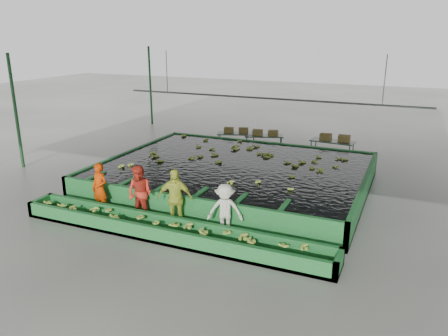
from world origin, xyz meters
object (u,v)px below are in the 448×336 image
at_px(worker_d, 225,211).
at_px(box_stack_left, 236,133).
at_px(worker_c, 175,198).
at_px(box_stack_right, 335,141).
at_px(packing_table_left, 237,141).
at_px(packing_table_right, 332,150).
at_px(worker_a, 100,188).
at_px(flotation_tank, 234,174).
at_px(sorting_trough, 168,230).
at_px(packing_table_mid, 264,143).
at_px(box_stack_mid, 265,135).
at_px(worker_b, 140,193).

height_order(worker_d, box_stack_left, worker_d).
distance_m(worker_c, box_stack_right, 10.13).
height_order(packing_table_left, packing_table_right, packing_table_right).
relative_size(worker_d, packing_table_right, 0.81).
xyz_separation_m(worker_a, box_stack_left, (1.04, 9.49, 0.04)).
relative_size(packing_table_right, box_stack_left, 1.64).
xyz_separation_m(worker_c, packing_table_right, (3.05, 9.61, -0.48)).
bearing_deg(flotation_tank, box_stack_right, 61.14).
relative_size(sorting_trough, packing_table_mid, 5.22).
relative_size(sorting_trough, worker_c, 5.34).
bearing_deg(packing_table_mid, flotation_tank, -83.86).
bearing_deg(box_stack_mid, box_stack_right, 0.51).
xyz_separation_m(worker_c, box_stack_right, (3.15, 9.63, -0.02)).
relative_size(packing_table_right, box_stack_mid, 1.60).
bearing_deg(packing_table_left, packing_table_right, 1.33).
relative_size(worker_a, packing_table_left, 0.87).
relative_size(worker_a, packing_table_right, 0.84).
bearing_deg(worker_a, box_stack_left, 92.01).
height_order(sorting_trough, box_stack_mid, box_stack_mid).
distance_m(worker_d, box_stack_right, 9.75).
height_order(packing_table_mid, packing_table_right, packing_table_right).
distance_m(flotation_tank, box_stack_left, 5.59).
xyz_separation_m(worker_a, worker_d, (4.55, 0.00, -0.04)).
relative_size(worker_a, box_stack_right, 1.22).
bearing_deg(packing_table_left, box_stack_mid, 4.01).
relative_size(packing_table_mid, packing_table_right, 0.95).
bearing_deg(flotation_tank, box_stack_mid, 95.32).
relative_size(flotation_tank, packing_table_right, 4.95).
height_order(worker_a, box_stack_right, worker_a).
bearing_deg(worker_d, sorting_trough, -171.14).
bearing_deg(worker_c, packing_table_right, 54.49).
height_order(worker_c, worker_d, worker_c).
height_order(packing_table_mid, box_stack_left, box_stack_left).
xyz_separation_m(worker_d, packing_table_mid, (-2.05, 9.64, -0.38)).
xyz_separation_m(worker_a, worker_c, (2.87, 0.00, 0.08)).
xyz_separation_m(box_stack_left, box_stack_right, (4.97, 0.15, 0.03)).
xyz_separation_m(packing_table_left, box_stack_right, (4.94, 0.14, 0.48)).
bearing_deg(worker_a, flotation_tank, 62.75).
xyz_separation_m(worker_c, packing_table_mid, (-0.37, 9.64, -0.50)).
relative_size(worker_b, packing_table_mid, 0.94).
xyz_separation_m(packing_table_right, box_stack_right, (0.10, 0.02, 0.46)).
xyz_separation_m(flotation_tank, packing_table_left, (-2.00, 5.20, -0.00)).
bearing_deg(flotation_tank, worker_c, -92.73).
distance_m(packing_table_mid, box_stack_right, 3.55).
height_order(sorting_trough, box_stack_right, box_stack_right).
bearing_deg(worker_a, box_stack_mid, 83.26).
height_order(worker_b, packing_table_left, worker_b).
bearing_deg(worker_b, worker_d, 5.02).
bearing_deg(worker_a, packing_table_left, 91.85).
bearing_deg(packing_table_right, worker_d, -98.11).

